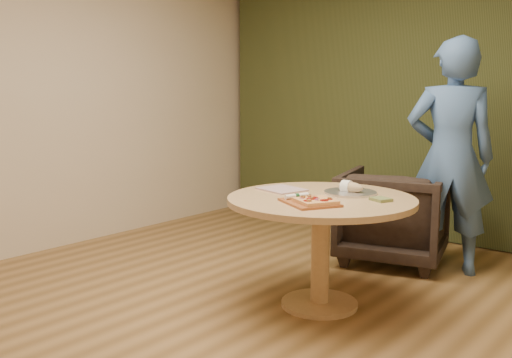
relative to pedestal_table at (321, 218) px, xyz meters
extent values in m
cube|color=olive|center=(-0.18, -0.70, -0.62)|extent=(5.00, 6.00, 0.02)
cube|color=beige|center=(-0.18, 2.31, 0.79)|extent=(5.00, 0.02, 2.80)
cube|color=beige|center=(-2.69, -0.70, 0.79)|extent=(0.02, 6.00, 2.80)
cube|color=#2E3518|center=(-0.18, 2.20, 0.79)|extent=(4.80, 0.14, 2.78)
cylinder|color=tan|center=(0.00, 0.00, -0.59)|extent=(0.52, 0.52, 0.03)
cylinder|color=tan|center=(0.00, 0.00, -0.25)|extent=(0.12, 0.12, 0.68)
cylinder|color=tan|center=(0.00, 0.00, 0.12)|extent=(1.24, 1.24, 0.04)
cube|color=#9C5127|center=(0.07, -0.23, 0.15)|extent=(0.44, 0.41, 0.01)
cube|color=#9C5127|center=(-0.13, -0.13, 0.15)|extent=(0.11, 0.09, 0.01)
cube|color=#E9A45A|center=(0.12, -0.25, 0.17)|extent=(0.30, 0.30, 0.02)
cylinder|color=maroon|center=(0.09, -0.21, 0.18)|extent=(0.05, 0.05, 0.00)
cylinder|color=maroon|center=(0.19, -0.20, 0.18)|extent=(0.04, 0.04, 0.00)
cylinder|color=maroon|center=(0.09, -0.26, 0.18)|extent=(0.06, 0.06, 0.00)
cylinder|color=maroon|center=(0.11, -0.32, 0.18)|extent=(0.05, 0.05, 0.00)
cylinder|color=maroon|center=(0.18, -0.25, 0.18)|extent=(0.05, 0.05, 0.00)
cube|color=#B58343|center=(0.10, -0.26, 0.18)|extent=(0.02, 0.02, 0.01)
cube|color=#B58343|center=(0.04, -0.26, 0.18)|extent=(0.02, 0.02, 0.01)
cube|color=#B58343|center=(0.05, -0.22, 0.18)|extent=(0.03, 0.03, 0.01)
cube|color=#B58343|center=(0.03, -0.26, 0.18)|extent=(0.02, 0.02, 0.01)
cube|color=#B58343|center=(0.19, -0.20, 0.18)|extent=(0.03, 0.03, 0.01)
cube|color=#B58343|center=(0.13, -0.33, 0.18)|extent=(0.03, 0.03, 0.01)
cube|color=#197917|center=(0.17, -0.25, 0.18)|extent=(0.01, 0.01, 0.00)
cube|color=#197917|center=(0.15, -0.27, 0.18)|extent=(0.01, 0.01, 0.00)
cube|color=#197917|center=(0.17, -0.21, 0.18)|extent=(0.01, 0.01, 0.00)
cube|color=#197917|center=(0.11, -0.26, 0.18)|extent=(0.01, 0.01, 0.00)
cube|color=#197917|center=(0.10, -0.29, 0.18)|extent=(0.01, 0.01, 0.00)
cube|color=#197917|center=(0.11, -0.27, 0.18)|extent=(0.01, 0.01, 0.00)
cube|color=#197917|center=(0.11, -0.29, 0.18)|extent=(0.01, 0.01, 0.00)
cube|color=#197917|center=(0.19, -0.20, 0.18)|extent=(0.01, 0.01, 0.00)
cube|color=#A74880|center=(0.09, -0.19, 0.18)|extent=(0.03, 0.01, 0.00)
cube|color=#A74880|center=(0.08, -0.25, 0.18)|extent=(0.03, 0.03, 0.00)
cube|color=#A74880|center=(0.04, -0.28, 0.18)|extent=(0.03, 0.01, 0.00)
cube|color=#A74880|center=(0.13, -0.25, 0.18)|extent=(0.03, 0.01, 0.00)
cube|color=#A74880|center=(0.15, -0.27, 0.18)|extent=(0.03, 0.01, 0.00)
cube|color=#A74880|center=(0.12, -0.22, 0.18)|extent=(0.01, 0.03, 0.00)
cube|color=#A74880|center=(0.19, -0.26, 0.18)|extent=(0.02, 0.03, 0.00)
cylinder|color=white|center=(-0.05, -0.20, 0.17)|extent=(0.09, 0.17, 0.03)
cylinder|color=#194C26|center=(-0.05, -0.20, 0.17)|extent=(0.04, 0.04, 0.03)
cube|color=silver|center=(-0.02, -0.11, 0.17)|extent=(0.03, 0.04, 0.00)
cube|color=silver|center=(-0.36, 0.05, 0.15)|extent=(0.35, 0.31, 0.01)
cylinder|color=silver|center=(0.08, 0.23, 0.14)|extent=(0.35, 0.35, 0.01)
cylinder|color=silver|center=(0.08, 0.23, 0.15)|extent=(0.36, 0.36, 0.02)
ellipsoid|color=tan|center=(0.08, 0.23, 0.18)|extent=(0.19, 0.08, 0.07)
cylinder|color=white|center=(0.05, 0.23, 0.18)|extent=(0.06, 0.09, 0.09)
cube|color=#505D2A|center=(0.36, 0.13, 0.15)|extent=(0.15, 0.14, 0.02)
imported|color=black|center=(-0.09, 1.25, -0.18)|extent=(1.01, 0.97, 0.86)
imported|color=#416499|center=(0.36, 1.27, 0.31)|extent=(0.80, 0.70, 1.85)
camera|label=1|loc=(2.02, -3.11, 0.84)|focal=40.00mm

